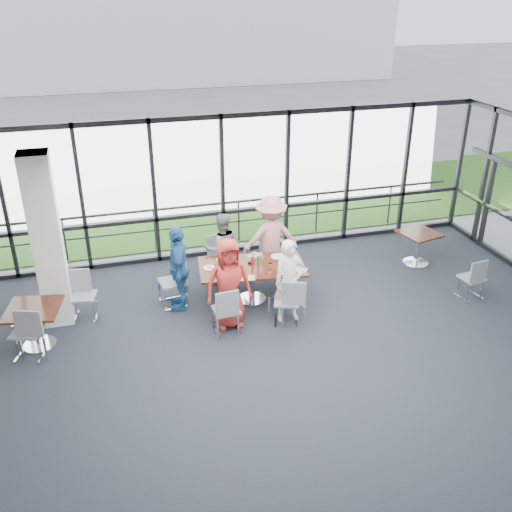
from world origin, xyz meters
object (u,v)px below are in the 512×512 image
object	(u,v)px
diner_near_right	(289,281)
side_table_left	(34,314)
chair_main_fr	(272,255)
chair_main_fl	(218,259)
chair_main_end	(172,282)
side_table_right	(419,238)
chair_main_nr	(287,301)
structural_column	(47,242)
diner_end	(179,268)
chair_spare_lb	(83,296)
diner_far_left	(222,249)
chair_spare_la	(27,332)
diner_far_right	(271,237)
main_table	(252,271)
chair_main_nl	(226,310)
diner_near_left	(228,283)
chair_spare_r	(472,278)

from	to	relation	value
diner_near_right	side_table_left	bearing A→B (deg)	173.97
diner_near_right	chair_main_fr	distance (m)	1.84
chair_main_fl	chair_main_end	size ratio (longest dim) A/B	0.93
side_table_right	chair_main_nr	size ratio (longest dim) A/B	1.02
structural_column	chair_main_nr	xyz separation A→B (m)	(4.02, -1.26, -1.14)
diner_end	chair_spare_lb	distance (m)	1.83
diner_far_left	chair_spare_la	xyz separation A→B (m)	(-3.69, -1.66, -0.29)
chair_spare_la	diner_far_left	bearing A→B (deg)	43.87
diner_far_right	main_table	bearing A→B (deg)	55.18
chair_main_nl	diner_near_left	bearing A→B (deg)	59.65
side_table_right	diner_far_left	world-z (taller)	diner_far_left
diner_far_right	diner_end	size ratio (longest dim) A/B	1.07
structural_column	diner_end	xyz separation A→B (m)	(2.25, -0.14, -0.76)
main_table	chair_main_nl	size ratio (longest dim) A/B	2.38
chair_spare_lb	chair_main_fl	bearing A→B (deg)	-151.43
side_table_left	chair_main_nl	xyz separation A→B (m)	(3.22, -0.47, -0.18)
chair_main_fr	diner_end	bearing A→B (deg)	22.13
diner_far_left	chair_main_fr	distance (m)	1.13
side_table_right	chair_spare_la	xyz separation A→B (m)	(-8.03, -1.32, -0.14)
chair_main_nl	diner_far_right	bearing A→B (deg)	46.87
chair_spare_r	diner_far_left	bearing A→B (deg)	148.42
side_table_left	chair_main_end	xyz separation A→B (m)	(2.45, 0.75, -0.14)
side_table_right	chair_spare_la	world-z (taller)	chair_spare_la
chair_spare_r	chair_main_fr	bearing A→B (deg)	141.60
chair_main_nr	chair_main_fr	size ratio (longest dim) A/B	1.00
chair_main_nl	chair_main_fr	distance (m)	2.39
chair_spare_r	side_table_left	bearing A→B (deg)	167.52
diner_end	chair_main_fr	size ratio (longest dim) A/B	1.84
main_table	chair_spare_la	size ratio (longest dim) A/B	2.24
chair_main_nr	chair_spare_r	distance (m)	3.82
chair_main_fr	side_table_left	bearing A→B (deg)	18.18
diner_near_left	chair_spare_lb	xyz separation A→B (m)	(-2.54, 0.96, -0.40)
main_table	diner_far_left	bearing A→B (deg)	121.50
chair_main_fr	side_table_right	bearing A→B (deg)	174.21
side_table_right	chair_spare_la	size ratio (longest dim) A/B	0.97
structural_column	diner_far_left	xyz separation A→B (m)	(3.25, 0.61, -0.83)
main_table	diner_far_right	size ratio (longest dim) A/B	1.19
chair_main_end	main_table	bearing A→B (deg)	73.23
main_table	diner_end	world-z (taller)	diner_end
side_table_left	chair_spare_lb	xyz separation A→B (m)	(0.79, 0.72, -0.18)
diner_far_right	chair_main_fl	size ratio (longest dim) A/B	1.98
chair_main_fr	chair_spare_lb	size ratio (longest dim) A/B	1.01
chair_spare_lb	diner_end	bearing A→B (deg)	-170.94
chair_main_nl	chair_spare_la	world-z (taller)	chair_spare_la
chair_main_fl	chair_main_end	bearing A→B (deg)	28.97
diner_near_left	chair_main_fl	world-z (taller)	diner_near_left
main_table	side_table_left	bearing A→B (deg)	-165.31
diner_end	chair_main_nr	xyz separation A→B (m)	(1.77, -1.12, -0.38)
main_table	side_table_right	world-z (taller)	same
diner_far_left	chair_main_end	world-z (taller)	diner_far_left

